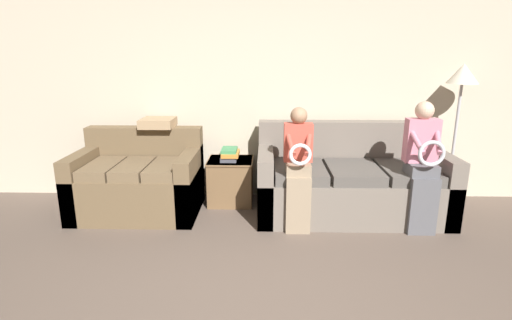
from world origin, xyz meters
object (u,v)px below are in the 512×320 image
at_px(throw_pillow, 158,123).
at_px(book_stack, 230,154).
at_px(couch_main, 349,183).
at_px(side_shelf, 231,181).
at_px(couch_side, 139,183).
at_px(child_left_seated, 298,164).
at_px(child_right_seated, 423,162).
at_px(floor_lamp, 462,86).

bearing_deg(throw_pillow, book_stack, -1.88).
height_order(couch_main, side_shelf, couch_main).
xyz_separation_m(couch_side, child_left_seated, (1.73, -0.40, 0.34)).
relative_size(child_right_seated, side_shelf, 2.43).
distance_m(couch_side, throw_pillow, 0.72).
bearing_deg(couch_main, child_left_seated, -145.36).
relative_size(side_shelf, floor_lamp, 0.33).
xyz_separation_m(child_right_seated, floor_lamp, (0.61, 0.70, 0.68)).
bearing_deg(floor_lamp, child_left_seated, -158.89).
distance_m(couch_main, side_shelf, 1.37).
relative_size(couch_main, book_stack, 6.40).
bearing_deg(floor_lamp, couch_main, -166.78).
height_order(side_shelf, throw_pillow, throw_pillow).
bearing_deg(child_right_seated, floor_lamp, 48.79).
distance_m(couch_main, child_right_seated, 0.82).
relative_size(couch_main, floor_lamp, 1.24).
relative_size(couch_main, child_left_seated, 1.65).
distance_m(child_left_seated, throw_pillow, 1.74).
xyz_separation_m(couch_main, side_shelf, (-1.34, 0.28, -0.07)).
relative_size(couch_main, couch_side, 1.52).
relative_size(child_right_seated, throw_pillow, 3.46).
xyz_separation_m(child_left_seated, child_right_seated, (1.21, 0.00, 0.03)).
distance_m(couch_side, child_right_seated, 2.99).
bearing_deg(couch_main, child_right_seated, -34.42).
bearing_deg(child_left_seated, book_stack, 136.89).
relative_size(child_left_seated, book_stack, 3.88).
height_order(child_left_seated, side_shelf, child_left_seated).
xyz_separation_m(child_left_seated, throw_pillow, (-1.56, 0.72, 0.28)).
distance_m(couch_side, side_shelf, 1.04).
height_order(child_left_seated, throw_pillow, child_left_seated).
xyz_separation_m(couch_side, throw_pillow, (0.17, 0.32, 0.62)).
distance_m(child_left_seated, book_stack, 1.02).
bearing_deg(floor_lamp, book_stack, -179.71).
bearing_deg(couch_main, book_stack, 168.50).
relative_size(couch_side, floor_lamp, 0.82).
xyz_separation_m(couch_main, child_right_seated, (0.61, -0.41, 0.36)).
bearing_deg(couch_side, child_right_seated, -7.61).
height_order(couch_side, book_stack, couch_side).
bearing_deg(book_stack, couch_side, -163.40).
bearing_deg(side_shelf, child_left_seated, -43.47).
bearing_deg(book_stack, side_shelf, 39.33).
bearing_deg(side_shelf, throw_pillow, 178.41).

